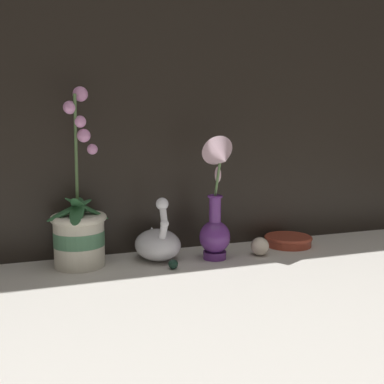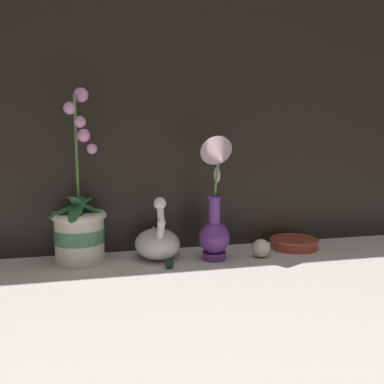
# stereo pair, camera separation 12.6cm
# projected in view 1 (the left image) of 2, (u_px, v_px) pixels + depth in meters

# --- Properties ---
(ground_plane) EXTENTS (2.80, 2.80, 0.00)m
(ground_plane) POSITION_uv_depth(u_px,v_px,m) (214.00, 267.00, 1.19)
(ground_plane) COLOR beige
(window_backdrop) EXTENTS (2.80, 0.03, 1.20)m
(window_backdrop) POSITION_uv_depth(u_px,v_px,m) (186.00, 48.00, 1.32)
(window_backdrop) COLOR black
(window_backdrop) RESTS_ON ground_plane
(orchid_potted_plant) EXTENTS (0.17, 0.20, 0.47)m
(orchid_potted_plant) POSITION_uv_depth(u_px,v_px,m) (79.00, 230.00, 1.19)
(orchid_potted_plant) COLOR beige
(orchid_potted_plant) RESTS_ON ground_plane
(swan_figurine) EXTENTS (0.13, 0.18, 0.18)m
(swan_figurine) POSITION_uv_depth(u_px,v_px,m) (157.00, 242.00, 1.26)
(swan_figurine) COLOR white
(swan_figurine) RESTS_ON ground_plane
(blue_vase) EXTENTS (0.09, 0.13, 0.35)m
(blue_vase) POSITION_uv_depth(u_px,v_px,m) (217.00, 208.00, 1.24)
(blue_vase) COLOR #602D7F
(blue_vase) RESTS_ON ground_plane
(glass_sphere) EXTENTS (0.05, 0.05, 0.05)m
(glass_sphere) POSITION_uv_depth(u_px,v_px,m) (260.00, 246.00, 1.30)
(glass_sphere) COLOR beige
(glass_sphere) RESTS_ON ground_plane
(amber_dish) EXTENTS (0.15, 0.15, 0.03)m
(amber_dish) POSITION_uv_depth(u_px,v_px,m) (288.00, 240.00, 1.41)
(amber_dish) COLOR #A8422D
(amber_dish) RESTS_ON ground_plane
(glass_bauble) EXTENTS (0.03, 0.03, 0.03)m
(glass_bauble) POSITION_uv_depth(u_px,v_px,m) (173.00, 264.00, 1.17)
(glass_bauble) COLOR #142D23
(glass_bauble) RESTS_ON ground_plane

